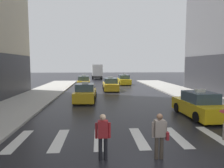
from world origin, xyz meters
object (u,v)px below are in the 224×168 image
at_px(taxi_second, 85,93).
at_px(taxi_fourth, 84,82).
at_px(taxi_fifth, 124,80).
at_px(taxi_lead, 199,106).
at_px(pedestrian_with_handbag, 160,133).
at_px(pedestrian_plain_coat, 103,134).
at_px(box_truck, 97,71).
at_px(taxi_third, 110,85).

distance_m(taxi_second, taxi_fourth, 12.29).
height_order(taxi_second, taxi_fifth, same).
height_order(taxi_lead, pedestrian_with_handbag, taxi_lead).
bearing_deg(taxi_second, pedestrian_plain_coat, -83.56).
xyz_separation_m(box_truck, pedestrian_with_handbag, (2.39, -40.67, -0.92)).
bearing_deg(taxi_third, box_truck, 94.93).
height_order(taxi_second, pedestrian_with_handbag, taxi_second).
distance_m(taxi_lead, pedestrian_plain_coat, 8.44).
bearing_deg(taxi_fifth, pedestrian_with_handbag, -94.61).
height_order(taxi_second, taxi_third, same).
bearing_deg(taxi_fourth, taxi_second, -85.41).
distance_m(taxi_second, box_truck, 28.88).
height_order(taxi_third, box_truck, box_truck).
distance_m(taxi_fourth, pedestrian_with_handbag, 24.46).
xyz_separation_m(taxi_second, taxi_third, (2.79, 7.53, 0.00)).
bearing_deg(pedestrian_plain_coat, taxi_lead, 41.39).
bearing_deg(taxi_fourth, taxi_third, -51.36).
bearing_deg(taxi_fifth, taxi_second, -109.97).
xyz_separation_m(taxi_fourth, pedestrian_plain_coat, (2.31, -24.02, 0.21)).
bearing_deg(taxi_fourth, taxi_lead, -64.88).
bearing_deg(taxi_third, taxi_fourth, 128.64).
bearing_deg(taxi_second, taxi_lead, -38.96).
relative_size(taxi_fifth, pedestrian_with_handbag, 2.78).
bearing_deg(taxi_lead, taxi_fourth, 115.12).
distance_m(taxi_third, taxi_fifth, 8.14).
bearing_deg(taxi_third, pedestrian_with_handbag, -88.36).
bearing_deg(taxi_fifth, taxi_third, -109.65).
xyz_separation_m(taxi_fourth, taxi_fifth, (6.51, 2.95, 0.00)).
relative_size(taxi_fourth, taxi_fifth, 1.00).
distance_m(taxi_third, box_truck, 21.42).
relative_size(taxi_lead, pedestrian_plain_coat, 2.78).
bearing_deg(pedestrian_plain_coat, pedestrian_with_handbag, -1.41).
bearing_deg(pedestrian_with_handbag, taxi_lead, 52.50).
height_order(taxi_fourth, box_truck, box_truck).
bearing_deg(taxi_second, pedestrian_with_handbag, -74.22).
xyz_separation_m(taxi_fifth, pedestrian_plain_coat, (-4.19, -26.98, 0.21)).
bearing_deg(pedestrian_with_handbag, pedestrian_plain_coat, 178.59).
height_order(pedestrian_with_handbag, pedestrian_plain_coat, same).
bearing_deg(box_truck, taxi_second, -91.88).
xyz_separation_m(taxi_fifth, box_truck, (-4.58, 13.64, 1.13)).
bearing_deg(taxi_second, taxi_fourth, 94.59).
distance_m(taxi_lead, taxi_third, 14.57).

